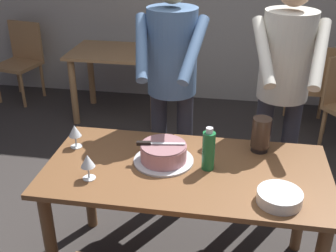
{
  "coord_description": "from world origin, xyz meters",
  "views": [
    {
      "loc": [
        0.23,
        -1.95,
        1.99
      ],
      "look_at": [
        -0.14,
        0.2,
        0.9
      ],
      "focal_mm": 44.78,
      "sensor_mm": 36.0,
      "label": 1
    }
  ],
  "objects_px": {
    "main_dining_table": "(186,186)",
    "wine_glass_far": "(88,162)",
    "person_cutting_cake": "(172,74)",
    "person_standing_beside": "(284,79)",
    "plate_stack": "(279,197)",
    "wine_glass_near": "(75,131)",
    "background_table": "(119,66)",
    "hurricane_lamp": "(261,134)",
    "cake_on_platter": "(164,153)",
    "water_bottle": "(208,150)",
    "background_chair_0": "(310,83)",
    "background_chair_2": "(21,58)",
    "cake_knife": "(151,143)"
  },
  "relations": [
    {
      "from": "plate_stack",
      "to": "wine_glass_near",
      "type": "bearing_deg",
      "value": 162.92
    },
    {
      "from": "cake_knife",
      "to": "wine_glass_near",
      "type": "distance_m",
      "value": 0.49
    },
    {
      "from": "cake_knife",
      "to": "plate_stack",
      "type": "relative_size",
      "value": 1.23
    },
    {
      "from": "person_cutting_cake",
      "to": "cake_on_platter",
      "type": "bearing_deg",
      "value": -85.61
    },
    {
      "from": "plate_stack",
      "to": "background_table",
      "type": "xyz_separation_m",
      "value": [
        -1.47,
        2.39,
        -0.2
      ]
    },
    {
      "from": "hurricane_lamp",
      "to": "background_table",
      "type": "relative_size",
      "value": 0.21
    },
    {
      "from": "cake_on_platter",
      "to": "hurricane_lamp",
      "type": "xyz_separation_m",
      "value": [
        0.54,
        0.22,
        0.06
      ]
    },
    {
      "from": "person_cutting_cake",
      "to": "person_standing_beside",
      "type": "distance_m",
      "value": 0.71
    },
    {
      "from": "main_dining_table",
      "to": "person_cutting_cake",
      "type": "xyz_separation_m",
      "value": [
        -0.18,
        0.6,
        0.45
      ]
    },
    {
      "from": "wine_glass_far",
      "to": "person_standing_beside",
      "type": "distance_m",
      "value": 1.33
    },
    {
      "from": "background_table",
      "to": "water_bottle",
      "type": "bearing_deg",
      "value": -62.63
    },
    {
      "from": "wine_glass_far",
      "to": "background_table",
      "type": "xyz_separation_m",
      "value": [
        -0.5,
        2.34,
        -0.28
      ]
    },
    {
      "from": "plate_stack",
      "to": "water_bottle",
      "type": "relative_size",
      "value": 0.88
    },
    {
      "from": "wine_glass_far",
      "to": "cake_knife",
      "type": "bearing_deg",
      "value": 37.92
    },
    {
      "from": "cake_on_platter",
      "to": "wine_glass_far",
      "type": "distance_m",
      "value": 0.43
    },
    {
      "from": "background_chair_0",
      "to": "background_chair_2",
      "type": "relative_size",
      "value": 1.0
    },
    {
      "from": "plate_stack",
      "to": "wine_glass_far",
      "type": "relative_size",
      "value": 1.53
    },
    {
      "from": "main_dining_table",
      "to": "background_table",
      "type": "height_order",
      "value": "main_dining_table"
    },
    {
      "from": "wine_glass_near",
      "to": "hurricane_lamp",
      "type": "height_order",
      "value": "hurricane_lamp"
    },
    {
      "from": "water_bottle",
      "to": "hurricane_lamp",
      "type": "relative_size",
      "value": 1.19
    },
    {
      "from": "hurricane_lamp",
      "to": "background_chair_2",
      "type": "height_order",
      "value": "hurricane_lamp"
    },
    {
      "from": "main_dining_table",
      "to": "background_table",
      "type": "xyz_separation_m",
      "value": [
        -0.99,
        2.16,
        -0.05
      ]
    },
    {
      "from": "main_dining_table",
      "to": "person_cutting_cake",
      "type": "height_order",
      "value": "person_cutting_cake"
    },
    {
      "from": "hurricane_lamp",
      "to": "main_dining_table",
      "type": "bearing_deg",
      "value": -146.55
    },
    {
      "from": "background_table",
      "to": "background_chair_0",
      "type": "height_order",
      "value": "background_chair_0"
    },
    {
      "from": "background_chair_2",
      "to": "background_table",
      "type": "bearing_deg",
      "value": -13.84
    },
    {
      "from": "wine_glass_far",
      "to": "background_table",
      "type": "height_order",
      "value": "wine_glass_far"
    },
    {
      "from": "wine_glass_near",
      "to": "background_chair_2",
      "type": "relative_size",
      "value": 0.16
    },
    {
      "from": "person_cutting_cake",
      "to": "person_standing_beside",
      "type": "xyz_separation_m",
      "value": [
        0.71,
        0.03,
        0.0
      ]
    },
    {
      "from": "hurricane_lamp",
      "to": "cake_knife",
      "type": "bearing_deg",
      "value": -159.61
    },
    {
      "from": "cake_knife",
      "to": "background_table",
      "type": "bearing_deg",
      "value": 110.32
    },
    {
      "from": "water_bottle",
      "to": "person_standing_beside",
      "type": "xyz_separation_m",
      "value": [
        0.42,
        0.61,
        0.21
      ]
    },
    {
      "from": "plate_stack",
      "to": "wine_glass_near",
      "type": "height_order",
      "value": "wine_glass_near"
    },
    {
      "from": "hurricane_lamp",
      "to": "person_cutting_cake",
      "type": "relative_size",
      "value": 0.12
    },
    {
      "from": "main_dining_table",
      "to": "wine_glass_far",
      "type": "relative_size",
      "value": 10.86
    },
    {
      "from": "main_dining_table",
      "to": "wine_glass_near",
      "type": "relative_size",
      "value": 10.86
    },
    {
      "from": "cake_on_platter",
      "to": "plate_stack",
      "type": "distance_m",
      "value": 0.68
    },
    {
      "from": "plate_stack",
      "to": "hurricane_lamp",
      "type": "height_order",
      "value": "hurricane_lamp"
    },
    {
      "from": "main_dining_table",
      "to": "wine_glass_near",
      "type": "height_order",
      "value": "wine_glass_near"
    },
    {
      "from": "cake_knife",
      "to": "background_chair_0",
      "type": "distance_m",
      "value": 2.48
    },
    {
      "from": "water_bottle",
      "to": "background_table",
      "type": "xyz_separation_m",
      "value": [
        -1.11,
        2.14,
        -0.29
      ]
    },
    {
      "from": "background_chair_0",
      "to": "background_chair_2",
      "type": "bearing_deg",
      "value": 174.84
    },
    {
      "from": "wine_glass_far",
      "to": "cake_on_platter",
      "type": "bearing_deg",
      "value": 33.16
    },
    {
      "from": "cake_knife",
      "to": "water_bottle",
      "type": "height_order",
      "value": "water_bottle"
    },
    {
      "from": "water_bottle",
      "to": "wine_glass_near",
      "type": "bearing_deg",
      "value": 172.15
    },
    {
      "from": "water_bottle",
      "to": "background_chair_2",
      "type": "xyz_separation_m",
      "value": [
        -2.4,
        2.46,
        -0.37
      ]
    },
    {
      "from": "background_chair_0",
      "to": "background_chair_2",
      "type": "xyz_separation_m",
      "value": [
        -3.26,
        0.29,
        0.0
      ]
    },
    {
      "from": "main_dining_table",
      "to": "hurricane_lamp",
      "type": "height_order",
      "value": "hurricane_lamp"
    },
    {
      "from": "plate_stack",
      "to": "main_dining_table",
      "type": "bearing_deg",
      "value": 154.4
    },
    {
      "from": "hurricane_lamp",
      "to": "cake_on_platter",
      "type": "bearing_deg",
      "value": -158.11
    }
  ]
}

